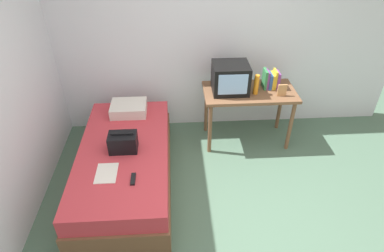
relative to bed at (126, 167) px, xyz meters
The scene contains 12 objects.
ground_plane 1.28m from the bed, 35.98° to the right, with size 8.00×8.00×0.00m, color #4C6B56.
wall_back 1.93m from the bed, 51.11° to the left, with size 5.20×0.10×2.60m, color silver.
bed is the anchor object (origin of this frame).
desk 1.76m from the bed, 26.57° to the left, with size 1.16×0.60×0.76m.
tv 1.65m from the bed, 31.49° to the left, with size 0.44×0.39×0.36m.
water_bottle 1.84m from the bed, 23.55° to the left, with size 0.06×0.06×0.25m, color orange.
book_row 2.09m from the bed, 24.93° to the left, with size 0.20×0.17×0.25m.
picture_frame 2.08m from the bed, 18.15° to the left, with size 0.11×0.02×0.15m, color #B27F4C.
pillow 0.79m from the bed, 89.75° to the left, with size 0.44×0.35×0.13m, color silver.
handbag 0.37m from the bed, 52.11° to the right, with size 0.30×0.20×0.22m.
magazine 0.49m from the bed, 107.43° to the right, with size 0.21×0.29×0.01m, color white.
remote_dark 0.58m from the bed, 72.70° to the right, with size 0.04×0.16×0.02m, color black.
Camera 1 is at (-0.44, -2.09, 2.81)m, focal length 30.80 mm.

